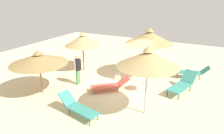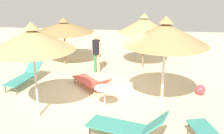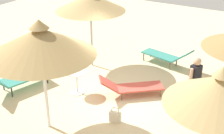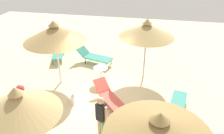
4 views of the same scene
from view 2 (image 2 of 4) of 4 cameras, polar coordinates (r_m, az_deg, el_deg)
ground at (r=10.71m, az=-0.98°, el=-5.51°), size 24.00×24.00×0.10m
parasol_umbrella_near_left at (r=8.60m, az=-15.39°, el=5.24°), size 2.47×2.47×2.94m
parasol_umbrella_back at (r=13.23m, az=6.30°, el=8.23°), size 2.29×2.29×2.52m
parasol_umbrella_far_right at (r=9.14m, az=10.45°, el=6.44°), size 2.68×2.68×3.00m
parasol_umbrella_front at (r=13.79m, az=-9.43°, el=7.79°), size 2.79×2.79×2.26m
lounge_chair_near_right at (r=10.98m, az=-4.08°, el=-2.85°), size 1.75×1.90×0.68m
lounge_chair_far_left at (r=11.84m, az=-16.73°, el=-1.60°), size 0.93×2.06×0.81m
lounge_chair_edge at (r=7.74m, az=3.11°, el=-11.40°), size 2.20×1.24×0.92m
person_standing_near_left at (r=12.61m, az=-3.07°, el=3.10°), size 0.43×0.31×1.70m
handbag at (r=11.15m, az=3.73°, el=-3.32°), size 0.19×0.35×0.47m
side_table_round at (r=9.39m, az=-1.47°, el=-5.36°), size 0.67×0.67×0.74m
beach_ball at (r=11.03m, az=16.93°, el=-4.30°), size 0.37×0.37×0.37m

